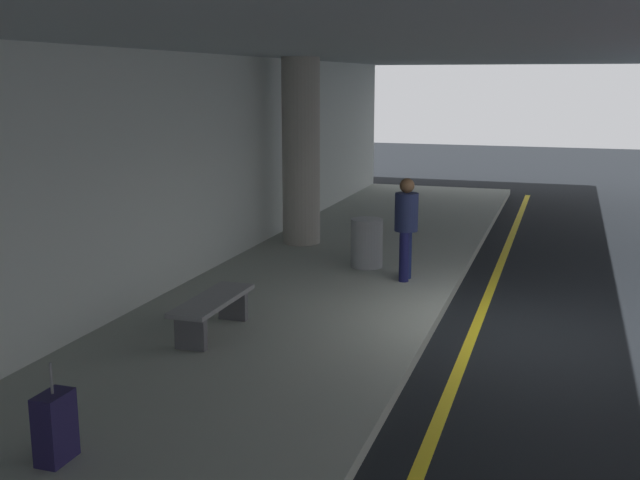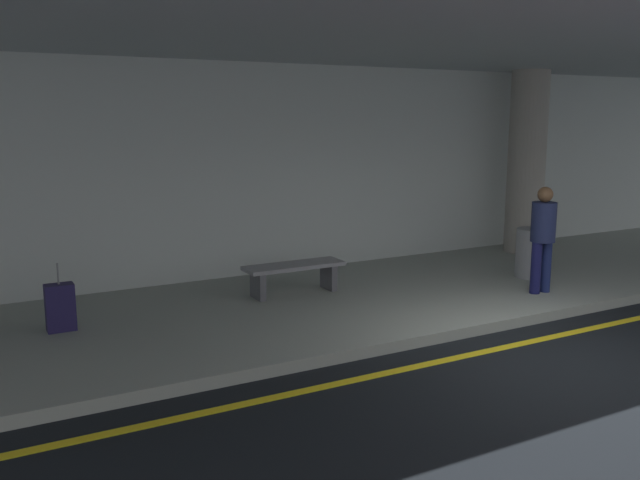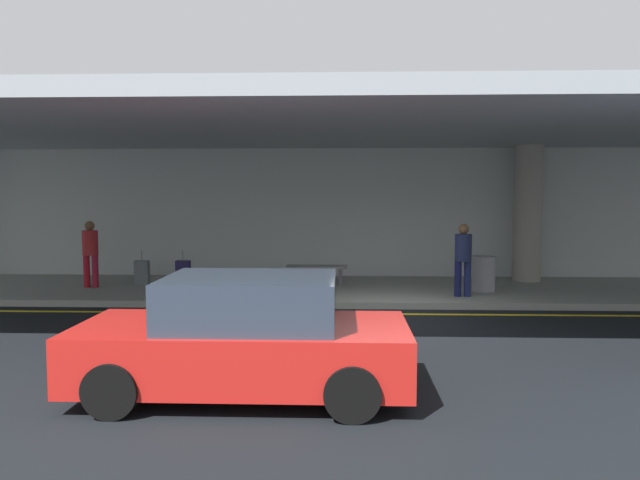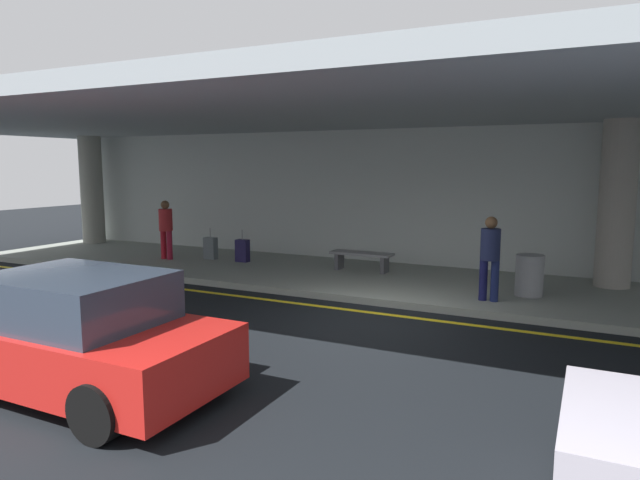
{
  "view_description": "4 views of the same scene",
  "coord_description": "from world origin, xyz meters",
  "px_view_note": "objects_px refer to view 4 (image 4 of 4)",
  "views": [
    {
      "loc": [
        -10.26,
        -0.6,
        3.4
      ],
      "look_at": [
        -0.51,
        2.57,
        1.23
      ],
      "focal_mm": 43.03,
      "sensor_mm": 36.0,
      "label": 1
    },
    {
      "loc": [
        -6.3,
        -5.57,
        2.9
      ],
      "look_at": [
        -2.05,
        2.11,
        1.29
      ],
      "focal_mm": 38.0,
      "sensor_mm": 36.0,
      "label": 2
    },
    {
      "loc": [
        -1.0,
        -11.96,
        2.52
      ],
      "look_at": [
        -1.54,
        2.63,
        1.39
      ],
      "focal_mm": 33.73,
      "sensor_mm": 36.0,
      "label": 3
    },
    {
      "loc": [
        3.53,
        -9.28,
        2.82
      ],
      "look_at": [
        -1.93,
        1.8,
        1.15
      ],
      "focal_mm": 31.17,
      "sensor_mm": 36.0,
      "label": 4
    }
  ],
  "objects_px": {
    "suitcase_upright_primary": "(211,248)",
    "bench_metal": "(362,257)",
    "support_column_far_left": "(92,190)",
    "traveler_with_luggage": "(490,253)",
    "car_red": "(73,335)",
    "person_waiting_for_ride": "(166,226)",
    "trash_bin_steel": "(529,275)",
    "support_column_left_mid": "(617,204)",
    "suitcase_upright_secondary": "(242,251)"
  },
  "relations": [
    {
      "from": "support_column_far_left",
      "to": "car_red",
      "type": "distance_m",
      "value": 13.4
    },
    {
      "from": "suitcase_upright_primary",
      "to": "bench_metal",
      "type": "height_order",
      "value": "suitcase_upright_primary"
    },
    {
      "from": "trash_bin_steel",
      "to": "suitcase_upright_secondary",
      "type": "bearing_deg",
      "value": 174.1
    },
    {
      "from": "traveler_with_luggage",
      "to": "bench_metal",
      "type": "xyz_separation_m",
      "value": [
        -3.44,
        1.81,
        -0.61
      ]
    },
    {
      "from": "support_column_left_mid",
      "to": "traveler_with_luggage",
      "type": "relative_size",
      "value": 2.17
    },
    {
      "from": "suitcase_upright_secondary",
      "to": "support_column_left_mid",
      "type": "bearing_deg",
      "value": -5.97
    },
    {
      "from": "person_waiting_for_ride",
      "to": "suitcase_upright_primary",
      "type": "height_order",
      "value": "person_waiting_for_ride"
    },
    {
      "from": "support_column_far_left",
      "to": "support_column_left_mid",
      "type": "xyz_separation_m",
      "value": [
        16.0,
        0.0,
        0.0
      ]
    },
    {
      "from": "car_red",
      "to": "suitcase_upright_primary",
      "type": "relative_size",
      "value": 4.56
    },
    {
      "from": "support_column_far_left",
      "to": "suitcase_upright_secondary",
      "type": "bearing_deg",
      "value": -8.1
    },
    {
      "from": "support_column_left_mid",
      "to": "car_red",
      "type": "height_order",
      "value": "support_column_left_mid"
    },
    {
      "from": "support_column_far_left",
      "to": "traveler_with_luggage",
      "type": "bearing_deg",
      "value": -10.64
    },
    {
      "from": "traveler_with_luggage",
      "to": "suitcase_upright_secondary",
      "type": "height_order",
      "value": "traveler_with_luggage"
    },
    {
      "from": "suitcase_upright_primary",
      "to": "traveler_with_luggage",
      "type": "bearing_deg",
      "value": 9.14
    },
    {
      "from": "support_column_left_mid",
      "to": "suitcase_upright_primary",
      "type": "distance_m",
      "value": 10.4
    },
    {
      "from": "traveler_with_luggage",
      "to": "bench_metal",
      "type": "relative_size",
      "value": 1.05
    },
    {
      "from": "trash_bin_steel",
      "to": "support_column_left_mid",
      "type": "bearing_deg",
      "value": 48.48
    },
    {
      "from": "car_red",
      "to": "traveler_with_luggage",
      "type": "bearing_deg",
      "value": 61.61
    },
    {
      "from": "support_column_far_left",
      "to": "person_waiting_for_ride",
      "type": "height_order",
      "value": "support_column_far_left"
    },
    {
      "from": "support_column_far_left",
      "to": "support_column_left_mid",
      "type": "relative_size",
      "value": 1.0
    },
    {
      "from": "traveler_with_luggage",
      "to": "person_waiting_for_ride",
      "type": "xyz_separation_m",
      "value": [
        -9.12,
        1.01,
        0.0
      ]
    },
    {
      "from": "support_column_left_mid",
      "to": "support_column_far_left",
      "type": "bearing_deg",
      "value": 180.0
    },
    {
      "from": "support_column_far_left",
      "to": "car_red",
      "type": "xyz_separation_m",
      "value": [
        9.79,
        -9.07,
        -1.26
      ]
    },
    {
      "from": "trash_bin_steel",
      "to": "traveler_with_luggage",
      "type": "bearing_deg",
      "value": -128.98
    },
    {
      "from": "support_column_left_mid",
      "to": "suitcase_upright_secondary",
      "type": "relative_size",
      "value": 4.06
    },
    {
      "from": "suitcase_upright_secondary",
      "to": "trash_bin_steel",
      "type": "relative_size",
      "value": 1.06
    },
    {
      "from": "car_red",
      "to": "trash_bin_steel",
      "type": "height_order",
      "value": "car_red"
    },
    {
      "from": "traveler_with_luggage",
      "to": "trash_bin_steel",
      "type": "relative_size",
      "value": 1.98
    },
    {
      "from": "bench_metal",
      "to": "suitcase_upright_primary",
      "type": "bearing_deg",
      "value": -177.33
    },
    {
      "from": "suitcase_upright_secondary",
      "to": "bench_metal",
      "type": "bearing_deg",
      "value": -8.84
    },
    {
      "from": "support_column_left_mid",
      "to": "suitcase_upright_primary",
      "type": "xyz_separation_m",
      "value": [
        -10.24,
        -0.99,
        -1.51
      ]
    },
    {
      "from": "support_column_left_mid",
      "to": "bench_metal",
      "type": "xyz_separation_m",
      "value": [
        -5.67,
        -0.78,
        -1.47
      ]
    },
    {
      "from": "car_red",
      "to": "suitcase_upright_primary",
      "type": "xyz_separation_m",
      "value": [
        -4.03,
        8.07,
        -0.25
      ]
    },
    {
      "from": "suitcase_upright_secondary",
      "to": "suitcase_upright_primary",
      "type": "bearing_deg",
      "value": 168.93
    },
    {
      "from": "car_red",
      "to": "suitcase_upright_secondary",
      "type": "relative_size",
      "value": 4.56
    },
    {
      "from": "bench_metal",
      "to": "trash_bin_steel",
      "type": "relative_size",
      "value": 1.88
    },
    {
      "from": "support_column_far_left",
      "to": "suitcase_upright_secondary",
      "type": "height_order",
      "value": "support_column_far_left"
    },
    {
      "from": "traveler_with_luggage",
      "to": "suitcase_upright_primary",
      "type": "distance_m",
      "value": 8.2
    },
    {
      "from": "car_red",
      "to": "suitcase_upright_secondary",
      "type": "height_order",
      "value": "car_red"
    },
    {
      "from": "traveler_with_luggage",
      "to": "suitcase_upright_primary",
      "type": "relative_size",
      "value": 1.87
    },
    {
      "from": "support_column_left_mid",
      "to": "car_red",
      "type": "bearing_deg",
      "value": -124.4
    },
    {
      "from": "car_red",
      "to": "traveler_with_luggage",
      "type": "height_order",
      "value": "traveler_with_luggage"
    },
    {
      "from": "support_column_far_left",
      "to": "bench_metal",
      "type": "distance_m",
      "value": 10.47
    },
    {
      "from": "support_column_left_mid",
      "to": "car_red",
      "type": "xyz_separation_m",
      "value": [
        -6.21,
        -9.07,
        -1.26
      ]
    },
    {
      "from": "car_red",
      "to": "suitcase_upright_primary",
      "type": "distance_m",
      "value": 9.03
    },
    {
      "from": "person_waiting_for_ride",
      "to": "support_column_far_left",
      "type": "bearing_deg",
      "value": -104.93
    },
    {
      "from": "traveler_with_luggage",
      "to": "bench_metal",
      "type": "distance_m",
      "value": 3.93
    },
    {
      "from": "person_waiting_for_ride",
      "to": "bench_metal",
      "type": "distance_m",
      "value": 5.77
    },
    {
      "from": "suitcase_upright_primary",
      "to": "bench_metal",
      "type": "distance_m",
      "value": 4.58
    },
    {
      "from": "suitcase_upright_primary",
      "to": "trash_bin_steel",
      "type": "bearing_deg",
      "value": 15.35
    }
  ]
}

